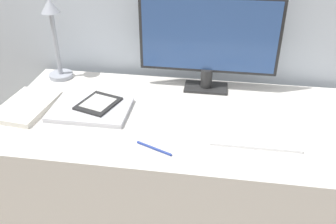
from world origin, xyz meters
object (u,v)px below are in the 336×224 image
Objects in this scene: keyboard at (255,139)px; laptop at (90,109)px; desk_lamp at (55,35)px; notebook at (26,106)px; ereader at (98,103)px; monitor at (209,40)px; pen at (154,148)px.

laptop reaches higher than keyboard.
desk_lamp reaches higher than keyboard.
notebook is (-0.94, 0.09, 0.00)m from keyboard.
ereader is at bearing -43.86° from desk_lamp.
notebook is (-0.30, -0.05, -0.01)m from ereader.
monitor is 0.54m from ereader.
ereader reaches higher than laptop.
notebook reaches higher than pen.
ereader reaches higher than notebook.
desk_lamp reaches higher than ereader.
keyboard is at bearing -8.94° from laptop.
desk_lamp is (-0.92, 0.40, 0.21)m from keyboard.
pen is at bearing -40.79° from ereader.
ereader is at bearing 168.25° from keyboard.
monitor is 3.03× the size of ereader.
ereader reaches higher than keyboard.
desk_lamp is 0.78m from pen.
keyboard is 0.38m from pen.
desk_lamp is (-0.25, 0.29, 0.20)m from laptop.
laptop is at bearing 171.06° from keyboard.
laptop is 1.60× the size of ereader.
keyboard is (0.21, -0.39, -0.23)m from monitor.
pen is at bearing -42.34° from desk_lamp.
desk_lamp reaches higher than laptop.
pen is at bearing -107.03° from monitor.
laptop is 0.85× the size of desk_lamp.
laptop reaches higher than pen.
notebook is at bearing 174.68° from keyboard.
monitor is 2.05× the size of notebook.
keyboard is 0.66m from ereader.
desk_lamp is 0.37m from notebook.
pen is (0.28, -0.24, -0.02)m from ereader.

